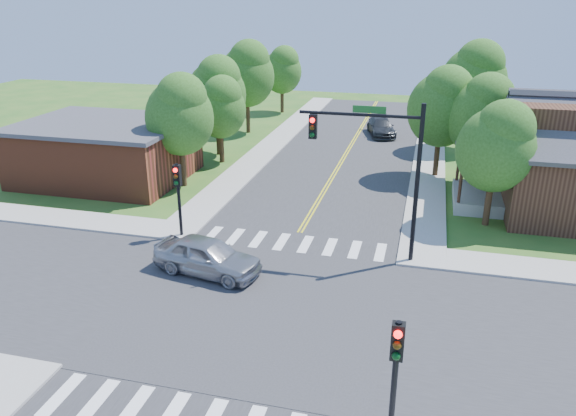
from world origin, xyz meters
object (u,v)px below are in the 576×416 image
(signal_mast_ne, at_px, (379,156))
(car_silver, at_px, (207,257))
(signal_pole_se, at_px, (396,360))
(signal_pole_nw, at_px, (178,187))
(car_dgrey, at_px, (381,127))

(signal_mast_ne, height_order, car_silver, signal_mast_ne)
(signal_pole_se, xyz_separation_m, signal_pole_nw, (-11.20, 11.20, 0.00))
(car_silver, bearing_deg, signal_pole_se, -122.25)
(signal_pole_nw, relative_size, car_silver, 0.75)
(signal_mast_ne, xyz_separation_m, signal_pole_se, (1.69, -11.21, -2.19))
(signal_pole_se, bearing_deg, signal_pole_nw, 135.00)
(signal_pole_nw, distance_m, car_silver, 4.68)
(signal_mast_ne, relative_size, signal_pole_se, 1.89)
(signal_pole_nw, distance_m, car_dgrey, 24.98)
(signal_pole_nw, relative_size, car_dgrey, 0.74)
(signal_pole_se, height_order, signal_pole_nw, same)
(signal_mast_ne, relative_size, car_dgrey, 1.40)
(signal_mast_ne, distance_m, car_silver, 8.55)
(signal_pole_se, xyz_separation_m, car_dgrey, (-3.64, 34.93, -1.97))
(signal_mast_ne, xyz_separation_m, signal_pole_nw, (-9.51, -0.01, -2.19))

